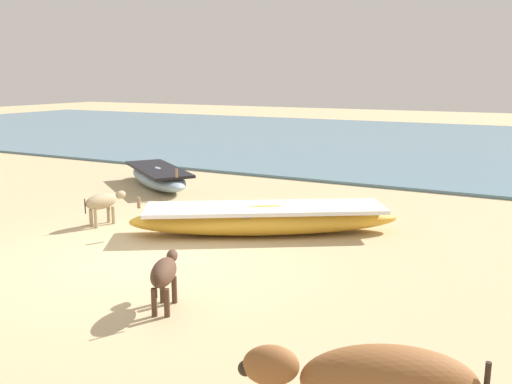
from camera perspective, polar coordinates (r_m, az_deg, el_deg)
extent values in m
plane|color=tan|center=(8.73, -11.10, -6.69)|extent=(80.00, 80.00, 0.00)
cube|color=slate|center=(24.13, 14.88, 5.13)|extent=(60.00, 20.00, 0.08)
ellipsoid|color=gold|center=(9.74, 0.94, -2.93)|extent=(4.66, 3.41, 0.51)
cube|color=white|center=(9.69, 0.95, -1.70)|extent=(4.16, 3.09, 0.07)
cube|color=olive|center=(9.68, -1.20, -2.17)|extent=(0.56, 0.81, 0.04)
cylinder|color=olive|center=(9.72, -12.23, -1.09)|extent=(0.06, 0.06, 0.20)
ellipsoid|color=#8CA5B7|center=(14.11, -10.24, 1.54)|extent=(3.26, 2.76, 0.49)
cube|color=black|center=(14.08, -10.27, 2.38)|extent=(2.93, 2.51, 0.07)
cube|color=olive|center=(13.85, -9.97, 1.93)|extent=(0.60, 0.76, 0.04)
cylinder|color=olive|center=(12.62, -8.36, 1.98)|extent=(0.06, 0.06, 0.20)
ellipsoid|color=brown|center=(3.86, 13.79, -18.94)|extent=(1.26, 0.87, 0.51)
ellipsoid|color=brown|center=(3.79, 1.58, -17.75)|extent=(0.44, 0.36, 0.28)
sphere|color=#2D2119|center=(3.82, -1.10, -18.04)|extent=(0.14, 0.14, 0.11)
ellipsoid|color=tan|center=(10.63, -15.94, -0.94)|extent=(0.40, 0.72, 0.30)
ellipsoid|color=tan|center=(10.88, -14.03, -0.28)|extent=(0.18, 0.24, 0.16)
sphere|color=#2D2119|center=(10.94, -13.62, -0.28)|extent=(0.07, 0.07, 0.06)
cylinder|color=tan|center=(10.87, -15.24, -2.23)|extent=(0.07, 0.07, 0.34)
cylinder|color=tan|center=(10.75, -14.77, -2.36)|extent=(0.07, 0.07, 0.34)
cylinder|color=tan|center=(10.65, -16.95, -2.62)|extent=(0.07, 0.07, 0.34)
cylinder|color=tan|center=(10.53, -16.49, -2.76)|extent=(0.07, 0.07, 0.34)
cylinder|color=#2D2119|center=(10.44, -17.53, -1.45)|extent=(0.02, 0.02, 0.28)
ellipsoid|color=#4C3323|center=(6.65, -9.68, -8.32)|extent=(0.53, 0.74, 0.30)
ellipsoid|color=#4C3323|center=(7.06, -8.82, -6.65)|extent=(0.22, 0.26, 0.16)
sphere|color=#2D2119|center=(7.15, -8.63, -6.54)|extent=(0.08, 0.08, 0.06)
cylinder|color=#4C3323|center=(6.96, -9.81, -10.04)|extent=(0.07, 0.07, 0.35)
cylinder|color=#4C3323|center=(6.93, -8.58, -10.11)|extent=(0.07, 0.07, 0.35)
cylinder|color=#4C3323|center=(6.60, -10.65, -11.34)|extent=(0.07, 0.07, 0.35)
cylinder|color=#4C3323|center=(6.56, -9.35, -11.42)|extent=(0.07, 0.07, 0.35)
cylinder|color=#2D2119|center=(6.33, -10.45, -9.71)|extent=(0.02, 0.02, 0.28)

